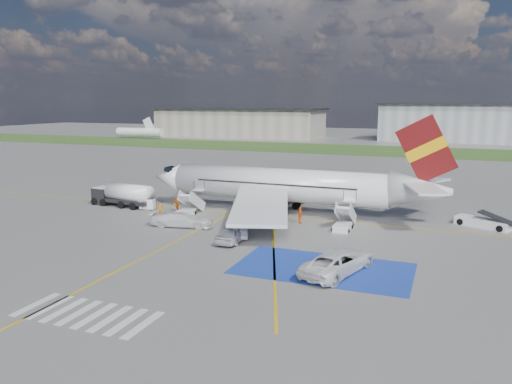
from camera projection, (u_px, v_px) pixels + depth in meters
ground at (230, 243)px, 47.34m from camera, size 400.00×400.00×0.00m
grass_strip at (376, 150)px, 134.28m from camera, size 400.00×30.00×0.01m
taxiway_line_main at (273, 216)px, 58.32m from camera, size 120.00×0.20×0.01m
taxiway_line_cross at (122, 269)px, 39.98m from camera, size 0.20×60.00×0.01m
taxiway_line_diag at (273, 216)px, 58.32m from camera, size 20.71×56.45×0.01m
staging_box at (323, 268)px, 40.08m from camera, size 14.00×8.00×0.01m
crosswalk at (87, 314)px, 31.51m from camera, size 9.00×4.00×0.01m
terminal_west at (240, 123)px, 185.19m from camera, size 60.00×22.00×10.00m
terminal_centre at (457, 123)px, 162.61m from camera, size 48.00×18.00×12.00m
airliner at (290, 185)px, 58.99m from camera, size 36.81×32.95×11.92m
airstairs_fwd at (187, 210)px, 58.61m from camera, size 1.90×5.20×3.60m
airstairs_aft at (343, 224)px, 51.95m from camera, size 1.90×5.20×3.60m
fuel_tanker at (123, 197)px, 63.30m from camera, size 8.83×3.24×2.95m
gpu_cart at (147, 204)px, 61.55m from camera, size 1.96×1.49×1.47m
belt_loader at (483, 223)px, 53.10m from camera, size 6.05×4.03×1.77m
car_silver_a at (233, 233)px, 47.48m from camera, size 2.27×5.12×1.71m
car_silver_b at (239, 228)px, 49.55m from camera, size 3.57×5.36×1.67m
van_white_a at (339, 258)px, 38.97m from camera, size 4.61×6.90×2.38m
van_white_b at (182, 218)px, 53.13m from camera, size 5.44×2.96×2.02m
crew_fwd at (160, 210)px, 57.98m from camera, size 0.62×0.46×1.55m
crew_nose at (176, 204)px, 60.37m from camera, size 1.06×1.12×1.83m
crew_aft at (300, 215)px, 54.57m from camera, size 0.95×1.16×1.84m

